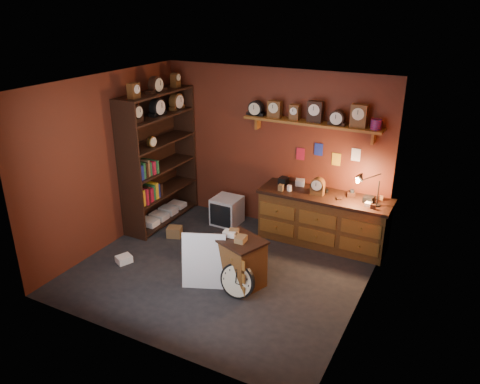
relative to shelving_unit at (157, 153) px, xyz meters
name	(u,v)px	position (x,y,z in m)	size (l,w,h in m)	color
floor	(221,269)	(1.79, -0.98, -1.25)	(4.00, 4.00, 0.00)	black
room_shell	(226,157)	(1.84, -0.87, 0.47)	(4.02, 3.62, 2.71)	#5E2616
shelving_unit	(157,153)	(0.00, 0.00, 0.00)	(0.47, 1.60, 2.58)	black
workbench	(323,217)	(2.84, 0.49, -0.78)	(2.08, 0.66, 1.36)	brown
low_cabinet	(240,260)	(2.22, -1.19, -0.87)	(0.76, 0.70, 0.79)	brown
big_round_clock	(237,281)	(2.31, -1.46, -1.01)	(0.49, 0.16, 0.49)	black
white_panel	(205,285)	(1.79, -1.44, -1.25)	(0.60, 0.03, 0.80)	silver
mini_fridge	(227,211)	(1.12, 0.41, -1.01)	(0.47, 0.49, 0.48)	silver
floor_box_a	(198,248)	(1.24, -0.74, -1.16)	(0.30, 0.25, 0.18)	brown
floor_box_b	(124,259)	(0.39, -1.48, -1.20)	(0.18, 0.22, 0.11)	white
floor_box_c	(174,232)	(0.59, -0.44, -1.17)	(0.23, 0.19, 0.17)	brown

